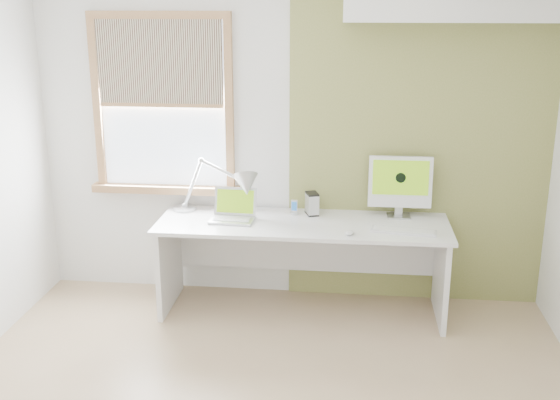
# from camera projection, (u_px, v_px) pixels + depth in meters

# --- Properties ---
(room) EXTENTS (4.04, 3.54, 2.64)m
(room) POSITION_uv_depth(u_px,v_px,m) (259.00, 202.00, 3.59)
(room) COLOR tan
(room) RESTS_ON ground
(accent_wall) EXTENTS (2.00, 0.02, 2.60)m
(accent_wall) POSITION_uv_depth(u_px,v_px,m) (419.00, 141.00, 5.15)
(accent_wall) COLOR olive
(accent_wall) RESTS_ON room
(window) EXTENTS (1.20, 0.14, 1.42)m
(window) POSITION_uv_depth(u_px,v_px,m) (162.00, 105.00, 5.26)
(window) COLOR olive
(window) RESTS_ON room
(desk) EXTENTS (2.20, 0.70, 0.73)m
(desk) POSITION_uv_depth(u_px,v_px,m) (303.00, 244.00, 5.17)
(desk) COLOR silver
(desk) RESTS_ON room
(desk_lamp) EXTENTS (0.75, 0.37, 0.44)m
(desk_lamp) POSITION_uv_depth(u_px,v_px,m) (234.00, 187.00, 5.16)
(desk_lamp) COLOR #B2B5B7
(desk_lamp) RESTS_ON desk
(laptop) EXTENTS (0.34, 0.28, 0.23)m
(laptop) POSITION_uv_depth(u_px,v_px,m) (234.00, 212.00, 5.12)
(laptop) COLOR #B2B5B7
(laptop) RESTS_ON desk
(phone_dock) EXTENTS (0.07, 0.07, 0.12)m
(phone_dock) POSITION_uv_depth(u_px,v_px,m) (294.00, 210.00, 5.24)
(phone_dock) COLOR #B2B5B7
(phone_dock) RESTS_ON desk
(external_drive) EXTENTS (0.12, 0.15, 0.17)m
(external_drive) POSITION_uv_depth(u_px,v_px,m) (312.00, 204.00, 5.22)
(external_drive) COLOR #B2B5B7
(external_drive) RESTS_ON desk
(imac) EXTENTS (0.48, 0.16, 0.47)m
(imac) POSITION_uv_depth(u_px,v_px,m) (400.00, 183.00, 5.13)
(imac) COLOR #B2B5B7
(imac) RESTS_ON desk
(keyboard) EXTENTS (0.48, 0.20, 0.02)m
(keyboard) POSITION_uv_depth(u_px,v_px,m) (404.00, 231.00, 4.84)
(keyboard) COLOR white
(keyboard) RESTS_ON desk
(mouse) EXTENTS (0.08, 0.11, 0.03)m
(mouse) POSITION_uv_depth(u_px,v_px,m) (349.00, 233.00, 4.79)
(mouse) COLOR white
(mouse) RESTS_ON desk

